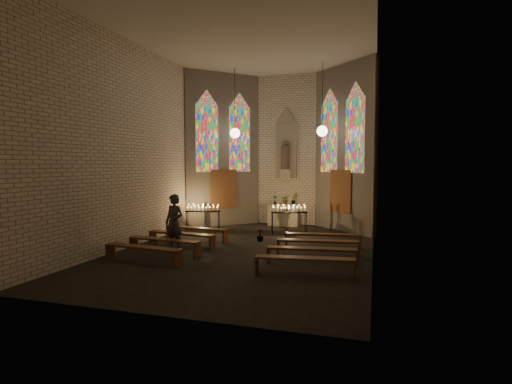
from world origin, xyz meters
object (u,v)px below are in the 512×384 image
altar (284,215)px  aisle_flower_pot (260,235)px  votive_stand_left (203,209)px  votive_stand_right (289,210)px  visitor (174,223)px

altar → aisle_flower_pot: (-0.01, -3.91, -0.27)m
aisle_flower_pot → votive_stand_left: 3.43m
altar → votive_stand_right: 2.01m
altar → visitor: visitor is taller
votive_stand_right → aisle_flower_pot: bearing=-127.3°
votive_stand_left → votive_stand_right: bearing=-5.6°
aisle_flower_pot → votive_stand_right: size_ratio=0.30×
altar → votive_stand_left: votive_stand_left is taller
votive_stand_left → votive_stand_right: (3.64, 0.52, 0.02)m
altar → votive_stand_left: size_ratio=0.94×
votive_stand_left → visitor: 4.06m
votive_stand_right → visitor: bearing=-142.2°
aisle_flower_pot → visitor: bearing=-132.1°
altar → votive_stand_left: bearing=-141.7°
votive_stand_left → visitor: size_ratio=0.80×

